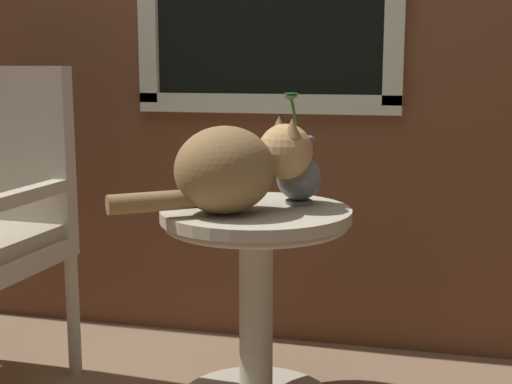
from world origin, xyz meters
The scene contains 3 objects.
wicker_side_table centered at (0.23, 0.28, 0.42)m, with size 0.57×0.57×0.63m.
cat centered at (0.18, 0.21, 0.76)m, with size 0.52×0.42×0.27m.
pewter_vase_with_ivy centered at (0.34, 0.38, 0.73)m, with size 0.14×0.14×0.34m.
Camera 1 is at (0.73, -1.76, 1.06)m, focal length 50.85 mm.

